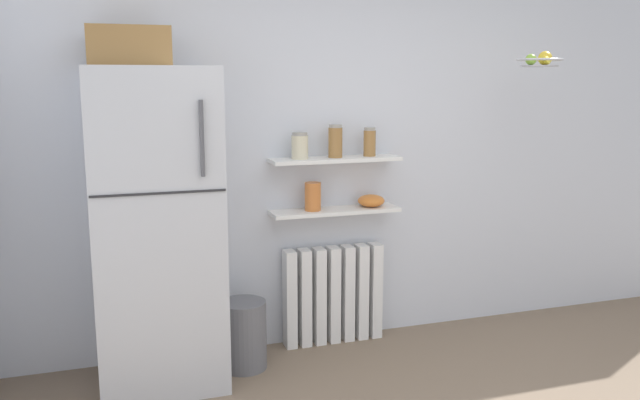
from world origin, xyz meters
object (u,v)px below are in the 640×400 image
Objects in this scene: refrigerator at (155,222)px; radiator at (333,295)px; storage_jar_2 at (370,142)px; hanging_fruit_basket at (541,61)px; storage_jar_1 at (335,141)px; vase at (313,196)px; shelf_bowl at (371,201)px; trash_bin at (243,335)px; storage_jar_0 at (300,146)px.

refrigerator reaches higher than radiator.
hanging_fruit_basket is at bearing -19.68° from storage_jar_2.
storage_jar_1 is 0.73× the size of hanging_fruit_basket.
vase is (-0.39, -0.00, -0.34)m from storage_jar_2.
hanging_fruit_basket is (1.01, -0.37, 0.92)m from shelf_bowl.
vase is at bearing 180.00° from storage_jar_1.
trash_bin is at bearing -167.82° from storage_jar_2.
shelf_bowl is 1.41m from hanging_fruit_basket.
shelf_bowl is at bearing 8.49° from refrigerator.
refrigerator reaches higher than vase.
refrigerator is 2.61m from hanging_fruit_basket.
storage_jar_0 is 0.92× the size of vase.
refrigerator is at bearing -171.41° from storage_jar_2.
storage_jar_1 is at bearing -0.00° from vase.
radiator is 1.06m from storage_jar_2.
radiator is 1.04m from storage_jar_1.
trash_bin is (-0.67, -0.20, -1.16)m from storage_jar_1.
refrigerator is 1.03m from storage_jar_0.
storage_jar_2 is (0.48, 0.00, 0.01)m from storage_jar_0.
storage_jar_2 is 0.65× the size of hanging_fruit_basket.
vase is at bearing 20.84° from trash_bin.
vase reaches higher than shelf_bowl.
storage_jar_0 reaches higher than shelf_bowl.
storage_jar_0 is 0.39× the size of trash_bin.
hanging_fruit_basket is (2.43, -0.15, 0.92)m from refrigerator.
refrigerator is 1.35m from radiator.
trash_bin is 2.56m from hanging_fruit_basket.
storage_jar_0 is 0.79× the size of storage_jar_1.
shelf_bowl is at bearing -0.00° from storage_jar_2.
hanging_fruit_basket reaches higher than shelf_bowl.
storage_jar_1 is 1.41m from hanging_fruit_basket.
radiator reaches higher than trash_bin.
storage_jar_2 is at bearing -7.14° from radiator.
storage_jar_2 reaches higher than trash_bin.
refrigerator is at bearing -168.27° from radiator.
radiator is 0.69m from shelf_bowl.
storage_jar_2 is at bearing 12.18° from trash_bin.
storage_jar_1 is (1.17, 0.21, 0.41)m from refrigerator.
shelf_bowl is at bearing 11.96° from trash_bin.
refrigerator is 1.26m from storage_jar_1.
hanging_fruit_basket is (1.42, -0.37, 0.87)m from vase.
refrigerator is 10.82× the size of storage_jar_2.
storage_jar_1 is (0.24, -0.00, 0.02)m from storage_jar_0.
refrigerator reaches higher than storage_jar_2.
storage_jar_1 is at bearing 10.32° from refrigerator.
trash_bin is (-0.91, -0.20, -1.15)m from storage_jar_2.
hanging_fruit_basket is at bearing -5.02° from trash_bin.
refrigerator is at bearing -171.51° from shelf_bowl.
storage_jar_0 is 0.24m from storage_jar_1.
storage_jar_0 is at bearing 180.00° from shelf_bowl.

